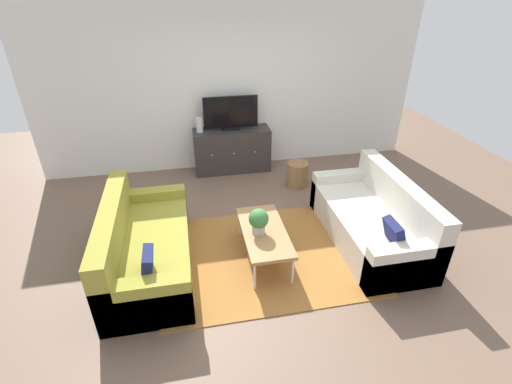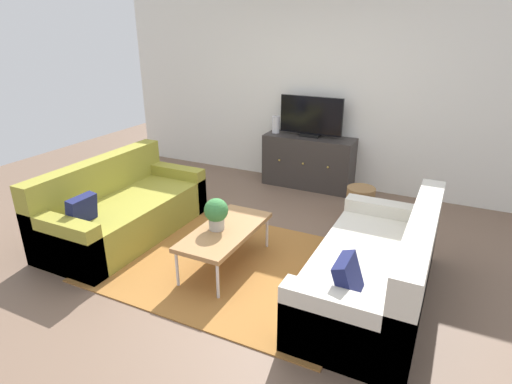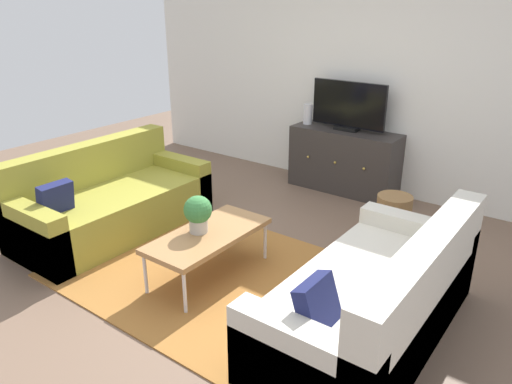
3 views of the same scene
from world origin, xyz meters
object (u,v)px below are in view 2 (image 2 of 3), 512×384
at_px(tv_console, 308,162).
at_px(couch_left_side, 120,211).
at_px(flat_screen_tv, 311,117).
at_px(wicker_basket, 360,203).
at_px(glass_vase, 276,125).
at_px(coffee_table, 225,232).
at_px(potted_plant, 216,213).
at_px(couch_right_side, 381,273).

bearing_deg(tv_console, couch_left_side, -120.21).
bearing_deg(tv_console, flat_screen_tv, 90.00).
xyz_separation_m(couch_left_side, wicker_basket, (2.33, 1.60, -0.08)).
bearing_deg(glass_vase, couch_left_side, -109.87).
bearing_deg(coffee_table, couch_left_side, 176.94).
height_order(coffee_table, tv_console, tv_console).
bearing_deg(flat_screen_tv, potted_plant, -90.97).
xyz_separation_m(flat_screen_tv, wicker_basket, (0.95, -0.80, -0.82)).
bearing_deg(couch_left_side, coffee_table, -3.06).
xyz_separation_m(couch_left_side, flat_screen_tv, (1.38, 2.39, 0.74)).
relative_size(couch_right_side, flat_screen_tv, 2.11).
bearing_deg(potted_plant, glass_vase, 100.99).
xyz_separation_m(couch_right_side, flat_screen_tv, (-1.50, 2.39, 0.74)).
height_order(couch_left_side, potted_plant, couch_left_side).
xyz_separation_m(couch_right_side, coffee_table, (-1.47, -0.08, 0.09)).
distance_m(potted_plant, flat_screen_tv, 2.54).
bearing_deg(wicker_basket, glass_vase, 152.21).
relative_size(flat_screen_tv, glass_vase, 3.70).
height_order(potted_plant, flat_screen_tv, flat_screen_tv).
distance_m(coffee_table, potted_plant, 0.22).
bearing_deg(couch_left_side, potted_plant, -4.56).
height_order(couch_left_side, coffee_table, couch_left_side).
height_order(couch_right_side, flat_screen_tv, flat_screen_tv).
relative_size(potted_plant, wicker_basket, 0.78).
height_order(tv_console, wicker_basket, tv_console).
distance_m(couch_left_side, wicker_basket, 2.83).
distance_m(couch_right_side, potted_plant, 1.57).
height_order(potted_plant, glass_vase, glass_vase).
bearing_deg(couch_left_side, tv_console, 59.79).
bearing_deg(glass_vase, potted_plant, -79.01).
relative_size(couch_left_side, tv_console, 1.47).
bearing_deg(glass_vase, couch_right_side, -49.62).
height_order(flat_screen_tv, glass_vase, flat_screen_tv).
bearing_deg(tv_console, couch_right_side, -57.80).
bearing_deg(flat_screen_tv, glass_vase, -177.82).
distance_m(couch_right_side, flat_screen_tv, 2.92).
bearing_deg(couch_right_side, coffee_table, -177.05).
distance_m(couch_left_side, tv_console, 2.75).
xyz_separation_m(tv_console, flat_screen_tv, (0.00, 0.02, 0.65)).
distance_m(potted_plant, tv_console, 2.49).
bearing_deg(coffee_table, flat_screen_tv, 90.70).
distance_m(couch_right_side, glass_vase, 3.17).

